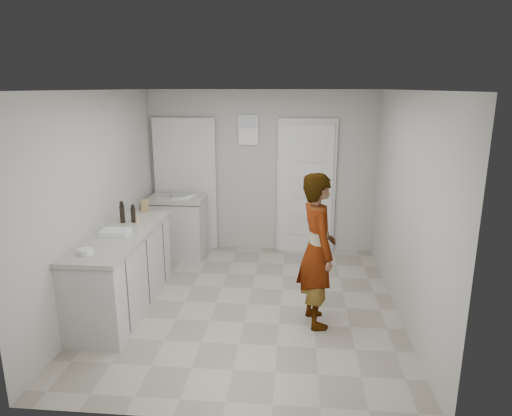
# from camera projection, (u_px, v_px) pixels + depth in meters

# --- Properties ---
(ground) EXTENTS (4.00, 4.00, 0.00)m
(ground) POSITION_uv_depth(u_px,v_px,m) (248.00, 304.00, 5.49)
(ground) COLOR gray
(ground) RESTS_ON ground
(room_shell) EXTENTS (4.00, 4.00, 4.00)m
(room_shell) POSITION_uv_depth(u_px,v_px,m) (250.00, 187.00, 7.12)
(room_shell) COLOR #AEACA4
(room_shell) RESTS_ON ground
(main_counter) EXTENTS (0.64, 1.96, 0.93)m
(main_counter) POSITION_uv_depth(u_px,v_px,m) (123.00, 273.00, 5.32)
(main_counter) COLOR silver
(main_counter) RESTS_ON ground
(side_counter) EXTENTS (0.84, 0.61, 0.93)m
(side_counter) POSITION_uv_depth(u_px,v_px,m) (178.00, 229.00, 6.98)
(side_counter) COLOR silver
(side_counter) RESTS_ON ground
(person) EXTENTS (0.54, 0.70, 1.69)m
(person) POSITION_uv_depth(u_px,v_px,m) (317.00, 250.00, 4.87)
(person) COLOR silver
(person) RESTS_ON ground
(cake_mix_box) EXTENTS (0.11, 0.08, 0.17)m
(cake_mix_box) POSITION_uv_depth(u_px,v_px,m) (145.00, 206.00, 6.03)
(cake_mix_box) COLOR olive
(cake_mix_box) RESTS_ON main_counter
(spice_jar) EXTENTS (0.05, 0.05, 0.07)m
(spice_jar) POSITION_uv_depth(u_px,v_px,m) (137.00, 220.00, 5.57)
(spice_jar) COLOR tan
(spice_jar) RESTS_ON main_counter
(oil_cruet_a) EXTENTS (0.06, 0.06, 0.23)m
(oil_cruet_a) POSITION_uv_depth(u_px,v_px,m) (133.00, 213.00, 5.58)
(oil_cruet_a) COLOR black
(oil_cruet_a) RESTS_ON main_counter
(oil_cruet_b) EXTENTS (0.06, 0.06, 0.27)m
(oil_cruet_b) POSITION_uv_depth(u_px,v_px,m) (122.00, 212.00, 5.55)
(oil_cruet_b) COLOR black
(oil_cruet_b) RESTS_ON main_counter
(baking_dish) EXTENTS (0.32, 0.23, 0.06)m
(baking_dish) POSITION_uv_depth(u_px,v_px,m) (116.00, 233.00, 5.11)
(baking_dish) COLOR silver
(baking_dish) RESTS_ON main_counter
(egg_bowl) EXTENTS (0.14, 0.14, 0.05)m
(egg_bowl) POSITION_uv_depth(u_px,v_px,m) (86.00, 252.00, 4.52)
(egg_bowl) COLOR silver
(egg_bowl) RESTS_ON main_counter
(papers) EXTENTS (0.32, 0.38, 0.01)m
(papers) POSITION_uv_depth(u_px,v_px,m) (184.00, 197.00, 6.88)
(papers) COLOR white
(papers) RESTS_ON side_counter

